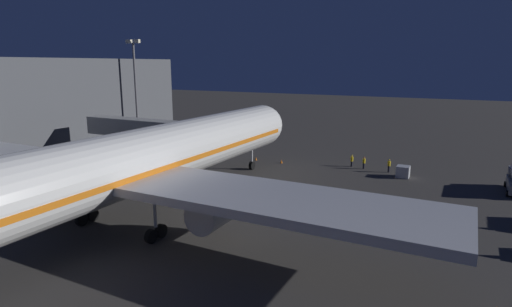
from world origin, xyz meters
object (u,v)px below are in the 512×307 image
at_px(ground_crew_near_nose_gear, 364,162).
at_px(jet_bridge, 156,130).
at_px(ground_crew_by_tug, 352,160).
at_px(traffic_cone_nose_port, 281,161).
at_px(airliner_at_gate, 128,166).
at_px(ground_crew_under_port_wing, 389,165).
at_px(traffic_cone_nose_starboard, 256,158).
at_px(baggage_container_spare, 403,172).
at_px(apron_floodlight_mast, 136,87).

bearing_deg(ground_crew_near_nose_gear, jet_bridge, 30.29).
distance_m(ground_crew_by_tug, traffic_cone_nose_port, 10.49).
xyz_separation_m(airliner_at_gate, ground_crew_under_port_wing, (-17.75, -31.37, -4.77)).
relative_size(ground_crew_by_tug, traffic_cone_nose_port, 3.22).
distance_m(ground_crew_by_tug, traffic_cone_nose_starboard, 14.77).
xyz_separation_m(baggage_container_spare, ground_crew_near_nose_gear, (5.71, -2.15, 0.21)).
xyz_separation_m(airliner_at_gate, jet_bridge, (11.26, -16.87, 0.14)).
bearing_deg(traffic_cone_nose_port, apron_floodlight_mast, 1.93).
bearing_deg(jet_bridge, baggage_container_spare, -157.81).
relative_size(ground_crew_near_nose_gear, ground_crew_by_tug, 1.01).
bearing_deg(airliner_at_gate, traffic_cone_nose_starboard, -85.74).
bearing_deg(baggage_container_spare, ground_crew_near_nose_gear, -20.62).
relative_size(jet_bridge, ground_crew_by_tug, 11.78).
distance_m(baggage_container_spare, ground_crew_by_tug, 8.11).
distance_m(ground_crew_under_port_wing, ground_crew_by_tug, 5.56).
bearing_deg(ground_crew_under_port_wing, traffic_cone_nose_port, 6.86).
relative_size(apron_floodlight_mast, traffic_cone_nose_starboard, 34.42).
relative_size(ground_crew_near_nose_gear, traffic_cone_nose_starboard, 3.25).
relative_size(apron_floodlight_mast, ground_crew_under_port_wing, 10.05).
bearing_deg(airliner_at_gate, apron_floodlight_mast, -48.25).
bearing_deg(baggage_container_spare, ground_crew_under_port_wing, -39.82).
relative_size(jet_bridge, traffic_cone_nose_port, 37.87).
xyz_separation_m(jet_bridge, ground_crew_under_port_wing, (-29.01, -14.51, -4.91)).
bearing_deg(traffic_cone_nose_port, jet_bridge, 43.20).
relative_size(ground_crew_by_tug, traffic_cone_nose_starboard, 3.22).
relative_size(ground_crew_under_port_wing, traffic_cone_nose_port, 3.43).
xyz_separation_m(ground_crew_under_port_wing, traffic_cone_nose_starboard, (19.95, 1.87, -0.77)).
distance_m(ground_crew_near_nose_gear, ground_crew_under_port_wing, 3.58).
relative_size(airliner_at_gate, baggage_container_spare, 36.72).
xyz_separation_m(airliner_at_gate, baggage_container_spare, (-19.90, -29.58, -5.04)).
height_order(jet_bridge, ground_crew_near_nose_gear, jet_bridge).
bearing_deg(ground_crew_near_nose_gear, ground_crew_under_port_wing, 174.31).
distance_m(baggage_container_spare, traffic_cone_nose_starboard, 22.11).
distance_m(airliner_at_gate, ground_crew_near_nose_gear, 35.09).
distance_m(jet_bridge, ground_crew_under_port_wing, 32.80).
relative_size(ground_crew_near_nose_gear, traffic_cone_nose_port, 3.25).
relative_size(airliner_at_gate, ground_crew_by_tug, 34.77).
bearing_deg(jet_bridge, traffic_cone_nose_starboard, -125.63).
distance_m(airliner_at_gate, ground_crew_under_port_wing, 36.36).
height_order(traffic_cone_nose_port, traffic_cone_nose_starboard, same).
height_order(ground_crew_by_tug, traffic_cone_nose_starboard, ground_crew_by_tug).
bearing_deg(ground_crew_by_tug, baggage_container_spare, 160.14).
xyz_separation_m(baggage_container_spare, ground_crew_under_port_wing, (2.15, -1.79, 0.27)).
relative_size(airliner_at_gate, traffic_cone_nose_port, 111.81).
bearing_deg(traffic_cone_nose_port, ground_crew_under_port_wing, -173.14).
xyz_separation_m(apron_floodlight_mast, ground_crew_near_nose_gear, (-39.69, -3.16, -9.94)).
xyz_separation_m(jet_bridge, baggage_container_spare, (-31.16, -12.71, -5.18)).
distance_m(apron_floodlight_mast, ground_crew_by_tug, 39.25).
xyz_separation_m(ground_crew_near_nose_gear, ground_crew_by_tug, (1.91, -0.61, -0.01)).
xyz_separation_m(jet_bridge, ground_crew_by_tug, (-23.53, -15.47, -4.98)).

